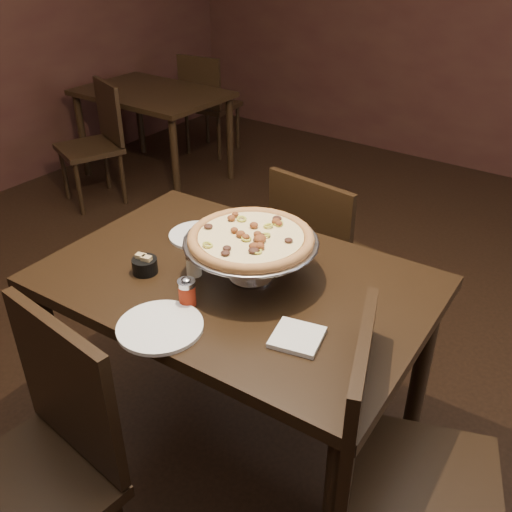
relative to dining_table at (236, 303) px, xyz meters
The scene contains 16 objects.
room 0.70m from the dining_table, 55.28° to the left, with size 6.04×7.04×2.84m.
dining_table is the anchor object (origin of this frame).
background_table 2.89m from the dining_table, 140.59° to the left, with size 1.13×0.75×0.71m.
pizza_stand 0.26m from the dining_table, 35.87° to the left, with size 0.45×0.45×0.19m.
parmesan_shaker 0.21m from the dining_table, 151.41° to the right, with size 0.06×0.06×0.10m.
pepper_flake_shaker 0.26m from the dining_table, 97.37° to the right, with size 0.06×0.06×0.10m.
packet_caddy 0.34m from the dining_table, 150.09° to the right, with size 0.09×0.09×0.07m.
napkin_stack 0.40m from the dining_table, 24.35° to the right, with size 0.14×0.14×0.02m, color white.
plate_left 0.35m from the dining_table, 153.80° to the left, with size 0.22×0.22×0.01m, color white.
plate_near 0.37m from the dining_table, 91.98° to the right, with size 0.26×0.26×0.01m, color white.
serving_spatula 0.29m from the dining_table, ahead, with size 0.15×0.15×0.02m.
chair_far 0.77m from the dining_table, 94.99° to the left, with size 0.48×0.48×0.93m.
chair_near 0.79m from the dining_table, 99.31° to the right, with size 0.49×0.49×0.97m.
chair_side 0.74m from the dining_table, 13.61° to the right, with size 0.58×0.58×0.97m.
bg_chair_far 3.35m from the dining_table, 131.84° to the left, with size 0.46×0.46×0.87m.
bg_chair_near 2.60m from the dining_table, 150.54° to the left, with size 0.52×0.52×0.87m.
Camera 1 is at (1.04, -1.30, 1.88)m, focal length 40.00 mm.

